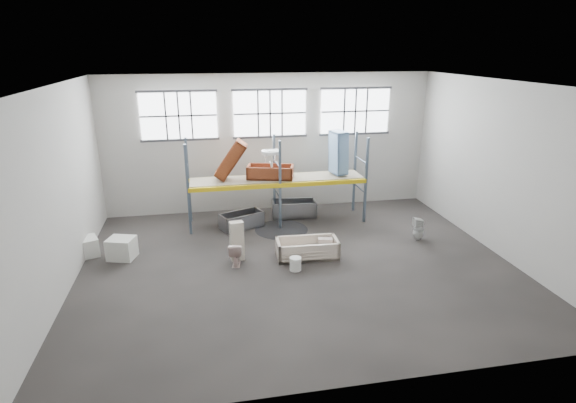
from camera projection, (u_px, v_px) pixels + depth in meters
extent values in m
cube|color=#463F3C|center=(298.00, 266.00, 13.07)|extent=(12.00, 10.00, 0.10)
cube|color=silver|center=(299.00, 82.00, 11.44)|extent=(12.00, 10.00, 0.10)
cube|color=#BBB6AD|center=(270.00, 143.00, 16.95)|extent=(12.00, 0.10, 5.00)
cube|color=#B2ADA4|center=(363.00, 263.00, 7.56)|extent=(12.00, 0.10, 5.00)
cube|color=#AEA9A1|center=(55.00, 193.00, 11.18)|extent=(0.10, 10.00, 5.00)
cube|color=#B6B1A8|center=(502.00, 169.00, 13.33)|extent=(0.10, 10.00, 5.00)
cube|color=white|center=(179.00, 116.00, 15.93)|extent=(2.60, 0.04, 1.60)
cube|color=white|center=(270.00, 113.00, 16.50)|extent=(2.60, 0.04, 1.60)
cube|color=white|center=(355.00, 111.00, 17.07)|extent=(2.60, 0.04, 1.60)
cube|color=slate|center=(188.00, 190.00, 14.74)|extent=(0.08, 0.08, 3.00)
cube|color=slate|center=(188.00, 180.00, 15.85)|extent=(0.08, 0.08, 3.00)
cube|color=slate|center=(280.00, 185.00, 15.27)|extent=(0.08, 0.08, 3.00)
cube|color=slate|center=(274.00, 176.00, 16.39)|extent=(0.08, 0.08, 3.00)
cube|color=slate|center=(366.00, 181.00, 15.81)|extent=(0.08, 0.08, 3.00)
cube|color=slate|center=(355.00, 172.00, 16.92)|extent=(0.08, 0.08, 3.00)
cube|color=yellow|center=(280.00, 185.00, 15.27)|extent=(6.00, 0.10, 0.14)
cube|color=yellow|center=(274.00, 176.00, 16.39)|extent=(6.00, 0.10, 0.14)
cube|color=gray|center=(277.00, 178.00, 15.81)|extent=(5.90, 1.10, 0.03)
cylinder|color=black|center=(281.00, 229.00, 15.57)|extent=(1.80, 1.80, 0.00)
cube|color=#C1AFA6|center=(325.00, 245.00, 13.69)|extent=(0.46, 0.29, 0.40)
imported|color=beige|center=(310.00, 250.00, 13.64)|extent=(0.52, 0.52, 0.16)
imported|color=beige|center=(236.00, 253.00, 13.01)|extent=(0.48, 0.71, 0.67)
cube|color=beige|center=(237.00, 241.00, 13.19)|extent=(0.41, 0.30, 1.17)
imported|color=silver|center=(419.00, 229.00, 14.65)|extent=(0.36, 0.35, 0.74)
imported|color=white|center=(272.00, 166.00, 15.30)|extent=(0.70, 0.56, 0.58)
cylinder|color=white|center=(295.00, 264.00, 12.69)|extent=(0.38, 0.38, 0.37)
cube|color=silver|center=(122.00, 248.00, 13.37)|extent=(0.88, 0.81, 0.62)
cube|color=white|center=(86.00, 247.00, 13.55)|extent=(0.85, 0.85, 0.55)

